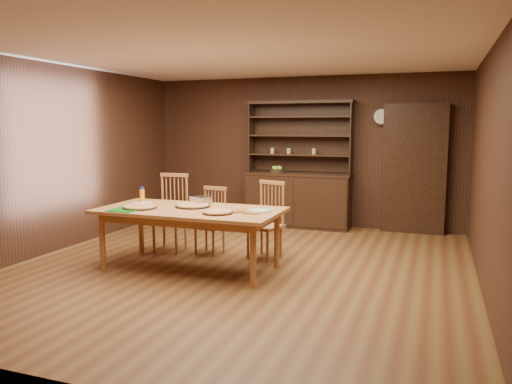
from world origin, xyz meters
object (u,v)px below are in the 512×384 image
at_px(chair_right, 268,217).
at_px(juice_bottle, 142,195).
at_px(chair_left, 172,209).
at_px(chair_center, 212,218).
at_px(china_hutch, 298,193).
at_px(dining_table, 190,214).

height_order(chair_right, juice_bottle, chair_right).
relative_size(chair_left, chair_center, 1.18).
bearing_deg(china_hutch, chair_right, -85.71).
bearing_deg(dining_table, chair_right, 50.62).
bearing_deg(chair_right, chair_center, -159.69).
bearing_deg(china_hutch, chair_center, -106.36).
bearing_deg(dining_table, chair_center, 96.39).
distance_m(dining_table, chair_center, 0.85).
relative_size(chair_center, chair_right, 0.90).
bearing_deg(dining_table, chair_left, 131.30).
distance_m(chair_left, juice_bottle, 0.64).
relative_size(china_hutch, juice_bottle, 10.46).
height_order(dining_table, juice_bottle, juice_bottle).
height_order(dining_table, chair_right, chair_right).
distance_m(china_hutch, chair_right, 2.15).
bearing_deg(juice_bottle, dining_table, -16.06).
bearing_deg(dining_table, china_hutch, 79.67).
height_order(chair_center, chair_right, chair_right).
distance_m(chair_right, juice_bottle, 1.68).
xyz_separation_m(china_hutch, chair_right, (0.16, -2.14, -0.05)).
height_order(dining_table, chair_center, chair_center).
xyz_separation_m(chair_left, chair_right, (1.41, 0.06, -0.03)).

